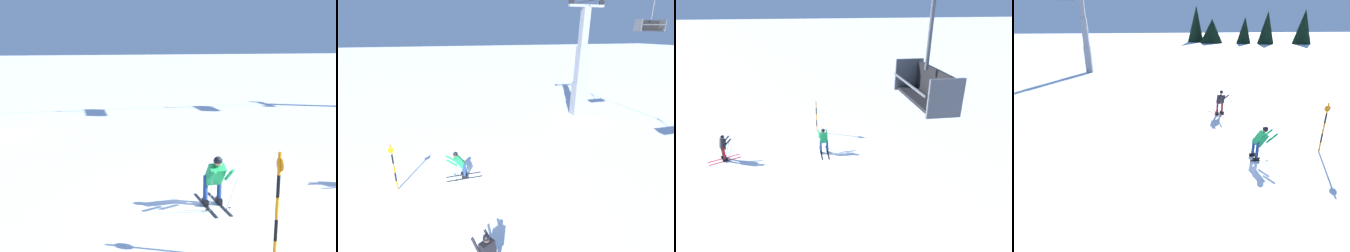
# 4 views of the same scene
# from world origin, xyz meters

# --- Properties ---
(ground_plane) EXTENTS (260.00, 260.00, 0.00)m
(ground_plane) POSITION_xyz_m (0.00, 0.00, 0.00)
(ground_plane) COLOR white
(skier_carving_main) EXTENTS (0.71, 1.77, 1.59)m
(skier_carving_main) POSITION_xyz_m (-1.03, -0.29, 0.83)
(skier_carving_main) COLOR black
(skier_carving_main) RESTS_ON ground_plane
(lift_tower_far) EXTENTS (0.70, 2.60, 9.22)m
(lift_tower_far) POSITION_xyz_m (21.11, 10.76, 3.87)
(lift_tower_far) COLOR gray
(lift_tower_far) RESTS_ON ground_plane
(trail_marker_pole) EXTENTS (0.07, 0.28, 2.27)m
(trail_marker_pole) POSITION_xyz_m (-0.81, -3.21, 1.22)
(trail_marker_pole) COLOR orange
(trail_marker_pole) RESTS_ON ground_plane
(skier_distant_uphill) EXTENTS (1.81, 1.19, 1.58)m
(skier_distant_uphill) POSITION_xyz_m (4.73, -0.15, 0.88)
(skier_distant_uphill) COLOR red
(skier_distant_uphill) RESTS_ON ground_plane
(tree_line_ridge) EXTENTS (15.13, 30.29, 9.45)m
(tree_line_ridge) POSITION_xyz_m (60.83, -20.36, 3.83)
(tree_line_ridge) COLOR black
(tree_line_ridge) RESTS_ON ground_plane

